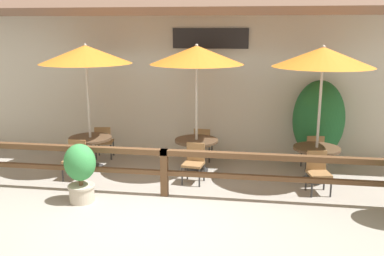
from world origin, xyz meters
TOP-DOWN VIEW (x-y plane):
  - ground_plane at (0.00, 0.00)m, footprint 60.00×60.00m
  - building_facade at (0.00, 4.10)m, footprint 14.28×1.49m
  - patio_railing at (0.00, 1.05)m, footprint 10.40×0.14m
  - patio_umbrella_near at (-2.09, 2.49)m, footprint 2.09×2.09m
  - dining_table_near at (-2.09, 2.49)m, footprint 1.00×1.00m
  - chair_near_streetside at (-2.16, 1.74)m, footprint 0.44×0.44m
  - chair_near_wallside at (-2.05, 3.25)m, footprint 0.48×0.48m
  - patio_umbrella_middle at (0.41, 2.66)m, footprint 2.09×2.09m
  - dining_table_middle at (0.41, 2.66)m, footprint 1.00×1.00m
  - chair_middle_streetside at (0.47, 1.89)m, footprint 0.47×0.47m
  - chair_middle_wallside at (0.46, 3.44)m, footprint 0.45×0.45m
  - patio_umbrella_far at (3.07, 2.41)m, footprint 2.09×2.09m
  - dining_table_far at (3.07, 2.41)m, footprint 1.00×1.00m
  - chair_far_streetside at (3.02, 1.68)m, footprint 0.49×0.49m
  - chair_far_wallside at (3.09, 3.14)m, footprint 0.49×0.49m
  - potted_plant_entrance_palm at (-1.51, 0.51)m, footprint 0.60×0.54m
  - potted_plant_small_flowering at (3.22, 3.55)m, footprint 1.21×1.09m

SIDE VIEW (x-z plane):
  - ground_plane at x=0.00m, z-range 0.00..0.00m
  - chair_near_streetside at x=-2.16m, z-range 0.05..0.89m
  - chair_near_wallside at x=-2.05m, z-range 0.05..0.89m
  - chair_middle_streetside at x=0.47m, z-range 0.05..0.89m
  - chair_middle_wallside at x=0.46m, z-range 0.05..0.89m
  - chair_far_streetside at x=3.02m, z-range 0.05..0.89m
  - chair_far_wallside at x=3.09m, z-range 0.05..0.89m
  - dining_table_near at x=-2.09m, z-range 0.23..0.97m
  - dining_table_middle at x=0.41m, z-range 0.23..0.97m
  - dining_table_far at x=3.07m, z-range 0.23..0.97m
  - potted_plant_entrance_palm at x=-1.51m, z-range 0.05..1.20m
  - patio_railing at x=0.00m, z-range 0.22..1.17m
  - potted_plant_small_flowering at x=3.22m, z-range 0.05..2.11m
  - building_facade at x=0.00m, z-range 0.05..4.28m
  - patio_umbrella_near at x=-2.09m, z-range 1.21..4.13m
  - patio_umbrella_middle at x=0.41m, z-range 1.21..4.13m
  - patio_umbrella_far at x=3.07m, z-range 1.21..4.13m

